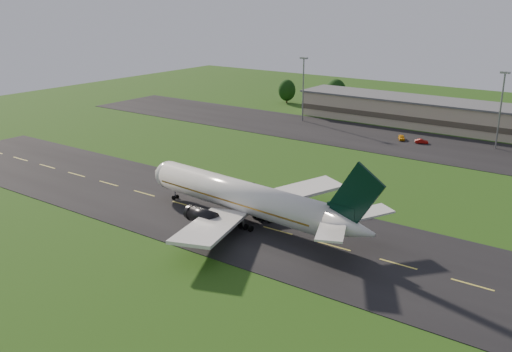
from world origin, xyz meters
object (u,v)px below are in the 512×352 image
Objects in this scene: light_mast_west at (303,82)px; service_vehicle_b at (422,141)px; light_mast_centre at (501,101)px; airliner at (244,197)px; service_vehicle_a at (402,138)px.

light_mast_west is 5.67× the size of service_vehicle_b.
service_vehicle_b is at bearing -160.41° from light_mast_centre.
service_vehicle_b is at bearing 90.35° from airliner.
service_vehicle_a is (36.15, -5.76, -11.95)m from light_mast_west.
light_mast_west is at bearing 58.53° from service_vehicle_b.
light_mast_west is 1.00× the size of light_mast_centre.
light_mast_west reaches higher than service_vehicle_a.
service_vehicle_a is at bearing 94.99° from airliner.
airliner is 14.28× the size of service_vehicle_b.
service_vehicle_b is (-17.86, -6.35, -12.05)m from light_mast_centre.
airliner is 74.41m from service_vehicle_a.
airliner reaches higher than service_vehicle_a.
airliner is at bearing -117.21° from service_vehicle_a.
service_vehicle_a is 1.13× the size of service_vehicle_b.
light_mast_centre is 27.29m from service_vehicle_a.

